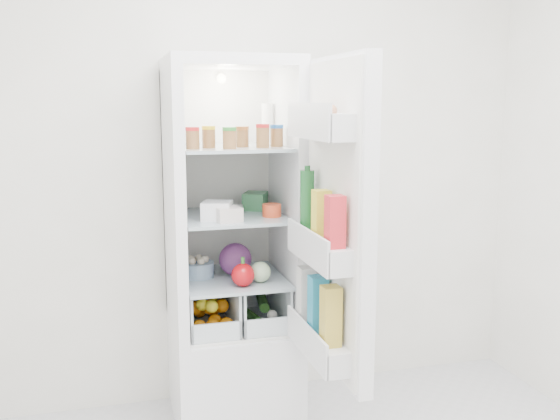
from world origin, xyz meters
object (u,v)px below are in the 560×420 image
object	(u,v)px
red_cabbage	(235,259)
refrigerator	(231,290)
fridge_door	(333,227)
mushroom_bowl	(198,270)

from	to	relation	value
red_cabbage	refrigerator	bearing A→B (deg)	122.16
refrigerator	red_cabbage	size ratio (longest dim) A/B	11.20
refrigerator	fridge_door	distance (m)	0.83
mushroom_bowl	fridge_door	xyz separation A→B (m)	(0.47, -0.62, 0.31)
refrigerator	mushroom_bowl	bearing A→B (deg)	-175.21
refrigerator	fridge_door	bearing A→B (deg)	-64.56
mushroom_bowl	fridge_door	bearing A→B (deg)	-53.10
red_cabbage	fridge_door	world-z (taller)	fridge_door
red_cabbage	mushroom_bowl	distance (m)	0.19
fridge_door	mushroom_bowl	bearing A→B (deg)	36.38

